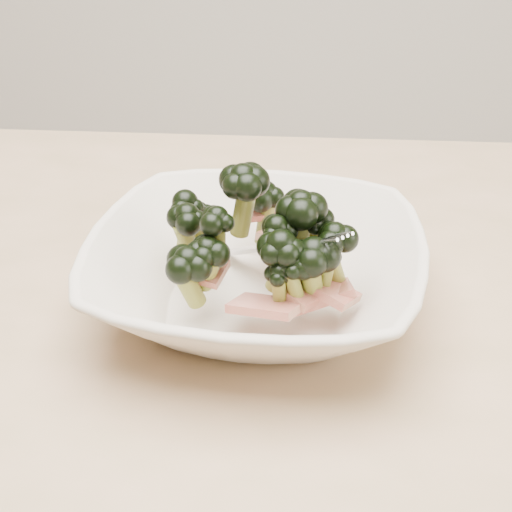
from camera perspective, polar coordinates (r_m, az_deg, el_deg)
name	(u,v)px	position (r m, az deg, el deg)	size (l,w,h in m)	color
dining_table	(177,381)	(0.70, -6.33, -9.89)	(1.20, 0.80, 0.75)	tan
broccoli_dish	(256,267)	(0.60, 0.03, -0.86)	(0.30, 0.30, 0.14)	beige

